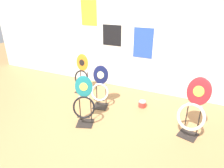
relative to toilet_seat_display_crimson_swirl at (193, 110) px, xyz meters
The scene contains 7 objects.
ground_plane 1.97m from the toilet_seat_display_crimson_swirl, 149.06° to the right, with size 14.00×14.00×0.00m, color #A37547.
wall_back 2.26m from the toilet_seat_display_crimson_swirl, 141.83° to the left, with size 8.00×0.07×2.60m.
toilet_seat_display_crimson_swirl is the anchor object (origin of this frame).
toilet_seat_display_navy_moon 1.73m from the toilet_seat_display_crimson_swirl, behind, with size 0.38×0.33×0.84m.
toilet_seat_display_teal_sax 1.75m from the toilet_seat_display_crimson_swirl, 164.98° to the right, with size 0.41×0.36×0.87m.
toilet_seat_display_orange_sun 2.49m from the toilet_seat_display_crimson_swirl, 165.83° to the left, with size 0.37×0.29×0.89m.
paint_can 1.14m from the toilet_seat_display_crimson_swirl, 151.28° to the left, with size 0.16×0.16×0.13m.
Camera 1 is at (1.62, -1.93, 2.08)m, focal length 32.00 mm.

